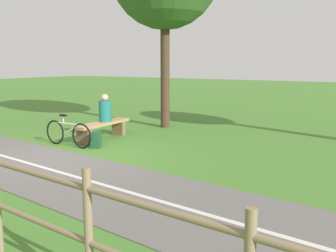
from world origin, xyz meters
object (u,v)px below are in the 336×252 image
(person_seated, at_px, (105,110))
(backpack, at_px, (96,140))
(bicycle, at_px, (68,133))
(bench, at_px, (102,127))

(person_seated, distance_m, backpack, 1.37)
(bicycle, xyz_separation_m, backpack, (-0.26, 0.74, -0.15))
(bench, relative_size, person_seated, 2.61)
(bench, height_order, backpack, bench)
(bench, xyz_separation_m, person_seated, (-0.15, -0.01, 0.49))
(bicycle, bearing_deg, bench, 82.76)
(person_seated, distance_m, bicycle, 1.41)
(bench, distance_m, bicycle, 1.18)
(person_seated, bearing_deg, backpack, 26.40)
(bicycle, distance_m, backpack, 0.80)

